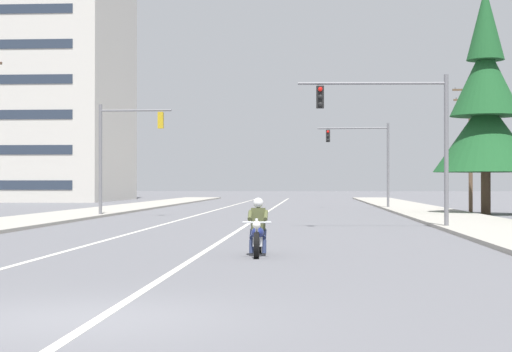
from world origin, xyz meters
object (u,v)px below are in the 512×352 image
(traffic_signal_near_right, at_px, (402,125))
(utility_pole_right_far, at_px, (471,142))
(motorcycle_with_rider, at_px, (258,232))
(traffic_signal_mid_right, at_px, (367,152))
(conifer_tree_right_verge_far, at_px, (486,110))
(traffic_signal_near_left, at_px, (121,143))

(traffic_signal_near_right, xyz_separation_m, utility_pole_right_far, (6.59, 21.32, 0.33))
(motorcycle_with_rider, distance_m, traffic_signal_mid_right, 41.51)
(traffic_signal_mid_right, height_order, conifer_tree_right_verge_far, conifer_tree_right_verge_far)
(traffic_signal_near_left, height_order, traffic_signal_mid_right, same)
(conifer_tree_right_verge_far, bearing_deg, traffic_signal_near_right, -111.71)
(traffic_signal_near_right, bearing_deg, traffic_signal_mid_right, 89.16)
(traffic_signal_near_left, relative_size, conifer_tree_right_verge_far, 0.46)
(traffic_signal_near_right, bearing_deg, motorcycle_with_rider, -110.73)
(traffic_signal_near_right, height_order, traffic_signal_mid_right, same)
(traffic_signal_near_left, bearing_deg, motorcycle_with_rider, -70.02)
(utility_pole_right_far, bearing_deg, conifer_tree_right_verge_far, -89.80)
(motorcycle_with_rider, xyz_separation_m, traffic_signal_near_right, (4.98, 13.14, 3.58))
(traffic_signal_mid_right, distance_m, conifer_tree_right_verge_far, 13.03)
(motorcycle_with_rider, height_order, traffic_signal_near_left, traffic_signal_near_left)
(traffic_signal_near_right, xyz_separation_m, traffic_signal_near_left, (-14.12, 12.02, -0.12))
(traffic_signal_near_right, height_order, traffic_signal_near_left, same)
(traffic_signal_near_right, xyz_separation_m, traffic_signal_mid_right, (0.41, 27.87, -0.05))
(traffic_signal_near_right, height_order, utility_pole_right_far, utility_pole_right_far)
(traffic_signal_near_right, bearing_deg, traffic_signal_near_left, 139.61)
(traffic_signal_near_right, relative_size, traffic_signal_mid_right, 1.00)
(conifer_tree_right_verge_far, bearing_deg, utility_pole_right_far, 90.20)
(motorcycle_with_rider, distance_m, conifer_tree_right_verge_far, 32.41)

